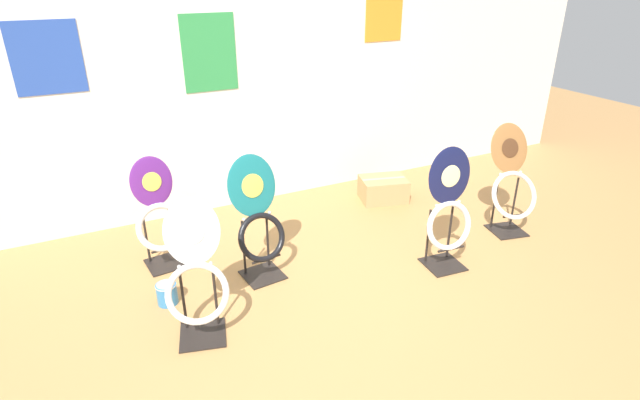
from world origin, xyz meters
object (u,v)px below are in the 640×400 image
(toilet_seat_display_white_plain, at_px, (196,278))
(toilet_seat_display_purple_note, at_px, (159,217))
(toilet_seat_display_teal_sax, at_px, (258,222))
(paint_can, at_px, (167,293))
(toilet_seat_display_navy_moon, at_px, (449,211))
(toilet_seat_display_woodgrain, at_px, (512,183))
(storage_box, at_px, (383,189))

(toilet_seat_display_white_plain, bearing_deg, toilet_seat_display_purple_note, 93.03)
(toilet_seat_display_teal_sax, height_order, paint_can, toilet_seat_display_teal_sax)
(toilet_seat_display_purple_note, distance_m, toilet_seat_display_navy_moon, 2.15)
(toilet_seat_display_woodgrain, distance_m, toilet_seat_display_navy_moon, 0.89)
(toilet_seat_display_teal_sax, distance_m, storage_box, 1.73)
(toilet_seat_display_teal_sax, xyz_separation_m, toilet_seat_display_white_plain, (-0.56, -0.47, -0.03))
(toilet_seat_display_woodgrain, bearing_deg, toilet_seat_display_purple_note, 164.66)
(toilet_seat_display_purple_note, relative_size, toilet_seat_display_woodgrain, 0.93)
(toilet_seat_display_navy_moon, relative_size, paint_can, 6.13)
(toilet_seat_display_white_plain, relative_size, paint_can, 5.67)
(toilet_seat_display_teal_sax, height_order, storage_box, toilet_seat_display_teal_sax)
(toilet_seat_display_teal_sax, xyz_separation_m, toilet_seat_display_woodgrain, (2.16, -0.29, 0.00))
(toilet_seat_display_navy_moon, distance_m, paint_can, 2.08)
(toilet_seat_display_white_plain, height_order, toilet_seat_display_woodgrain, toilet_seat_display_woodgrain)
(toilet_seat_display_woodgrain, distance_m, paint_can, 2.89)
(toilet_seat_display_white_plain, height_order, toilet_seat_display_navy_moon, toilet_seat_display_navy_moon)
(toilet_seat_display_teal_sax, bearing_deg, toilet_seat_display_woodgrain, -7.54)
(toilet_seat_display_navy_moon, relative_size, storage_box, 1.86)
(toilet_seat_display_purple_note, relative_size, paint_can, 5.53)
(toilet_seat_display_teal_sax, xyz_separation_m, storage_box, (1.54, 0.72, -0.33))
(toilet_seat_display_woodgrain, bearing_deg, toilet_seat_display_white_plain, -176.22)
(toilet_seat_display_purple_note, height_order, paint_can, toilet_seat_display_purple_note)
(toilet_seat_display_teal_sax, height_order, toilet_seat_display_white_plain, toilet_seat_display_teal_sax)
(paint_can, bearing_deg, toilet_seat_display_purple_note, 80.94)
(toilet_seat_display_teal_sax, bearing_deg, toilet_seat_display_white_plain, -140.41)
(paint_can, bearing_deg, toilet_seat_display_woodgrain, -4.67)
(paint_can, bearing_deg, toilet_seat_display_navy_moon, -12.75)
(toilet_seat_display_teal_sax, xyz_separation_m, toilet_seat_display_navy_moon, (1.30, -0.50, 0.02))
(toilet_seat_display_navy_moon, bearing_deg, toilet_seat_display_teal_sax, 158.79)
(toilet_seat_display_navy_moon, bearing_deg, toilet_seat_display_white_plain, 178.81)
(toilet_seat_display_purple_note, xyz_separation_m, toilet_seat_display_white_plain, (0.05, -0.94, 0.00))
(toilet_seat_display_white_plain, relative_size, toilet_seat_display_woodgrain, 0.95)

